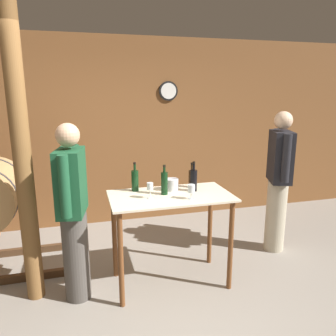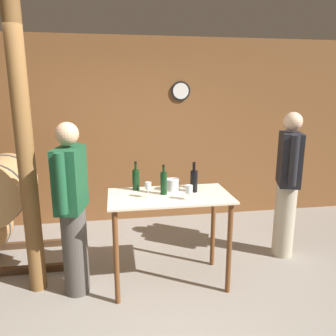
{
  "view_description": "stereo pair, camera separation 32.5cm",
  "coord_description": "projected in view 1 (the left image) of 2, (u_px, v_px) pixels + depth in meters",
  "views": [
    {
      "loc": [
        -0.64,
        -2.35,
        1.96
      ],
      "look_at": [
        0.19,
        0.71,
        1.2
      ],
      "focal_mm": 35.0,
      "sensor_mm": 36.0,
      "label": 1
    },
    {
      "loc": [
        -0.32,
        -2.41,
        1.96
      ],
      "look_at": [
        0.19,
        0.71,
        1.2
      ],
      "focal_mm": 35.0,
      "sensor_mm": 36.0,
      "label": 2
    }
  ],
  "objects": [
    {
      "name": "ground_plane",
      "position": [
        168.0,
        323.0,
        2.82
      ],
      "size": [
        14.0,
        14.0,
        0.0
      ],
      "primitive_type": "plane",
      "color": "gray"
    },
    {
      "name": "wine_bottle_center",
      "position": [
        194.0,
        180.0,
        3.32
      ],
      "size": [
        0.07,
        0.07,
        0.31
      ],
      "color": "black",
      "rests_on": "tasting_table"
    },
    {
      "name": "wine_glass_near_center",
      "position": [
        191.0,
        189.0,
        3.08
      ],
      "size": [
        0.07,
        0.07,
        0.14
      ],
      "color": "silver",
      "rests_on": "tasting_table"
    },
    {
      "name": "wine_bottle_far_left",
      "position": [
        135.0,
        180.0,
        3.32
      ],
      "size": [
        0.07,
        0.07,
        0.3
      ],
      "color": "black",
      "rests_on": "tasting_table"
    },
    {
      "name": "person_visitor_with_scarf",
      "position": [
        73.0,
        210.0,
        2.98
      ],
      "size": [
        0.29,
        0.58,
        1.68
      ],
      "color": "#4C4742",
      "rests_on": "ground_plane"
    },
    {
      "name": "wine_bottle_left",
      "position": [
        164.0,
        183.0,
        3.21
      ],
      "size": [
        0.07,
        0.07,
        0.3
      ],
      "color": "black",
      "rests_on": "tasting_table"
    },
    {
      "name": "person_host",
      "position": [
        279.0,
        179.0,
        3.93
      ],
      "size": [
        0.34,
        0.56,
        1.72
      ],
      "color": "#B7AD93",
      "rests_on": "ground_plane"
    },
    {
      "name": "wine_bottle_right",
      "position": [
        192.0,
        178.0,
        3.46
      ],
      "size": [
        0.07,
        0.07,
        0.27
      ],
      "color": "black",
      "rests_on": "tasting_table"
    },
    {
      "name": "wooden_post",
      "position": [
        23.0,
        161.0,
        2.89
      ],
      "size": [
        0.16,
        0.16,
        2.7
      ],
      "color": "brown",
      "rests_on": "ground_plane"
    },
    {
      "name": "back_wall",
      "position": [
        124.0,
        133.0,
        4.79
      ],
      "size": [
        8.4,
        0.08,
        2.7
      ],
      "color": "brown",
      "rests_on": "ground_plane"
    },
    {
      "name": "ice_bucket",
      "position": [
        172.0,
        184.0,
        3.37
      ],
      "size": [
        0.14,
        0.14,
        0.12
      ],
      "color": "silver",
      "rests_on": "tasting_table"
    },
    {
      "name": "tasting_table",
      "position": [
        171.0,
        213.0,
        3.26
      ],
      "size": [
        1.2,
        0.65,
        0.95
      ],
      "color": "beige",
      "rests_on": "ground_plane"
    },
    {
      "name": "wine_glass_near_left",
      "position": [
        150.0,
        187.0,
        3.1
      ],
      "size": [
        0.06,
        0.06,
        0.15
      ],
      "color": "silver",
      "rests_on": "tasting_table"
    }
  ]
}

